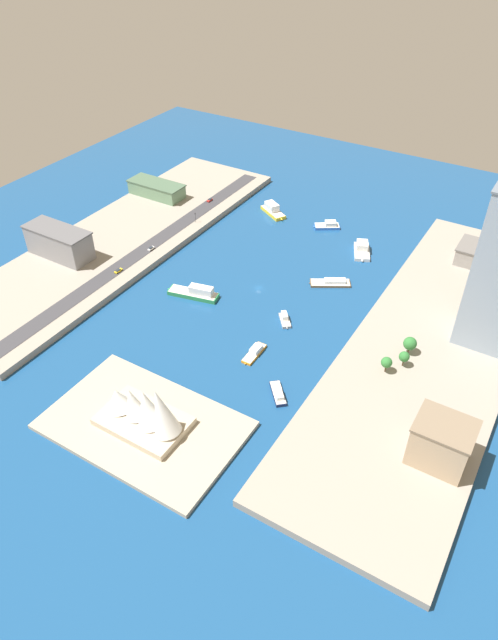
{
  "coord_description": "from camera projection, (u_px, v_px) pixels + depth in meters",
  "views": [
    {
      "loc": [
        -125.26,
        216.04,
        175.34
      ],
      "look_at": [
        -11.37,
        28.47,
        1.93
      ],
      "focal_mm": 31.81,
      "sensor_mm": 36.0,
      "label": 1
    }
  ],
  "objects": [
    {
      "name": "ground_plane",
      "position": [
        258.0,
        288.0,
        304.6
      ],
      "size": [
        440.0,
        440.0,
        0.0
      ],
      "primitive_type": "plane",
      "color": "navy"
    },
    {
      "name": "quay_west",
      "position": [
        434.0,
        346.0,
        264.67
      ],
      "size": [
        70.0,
        240.0,
        3.6
      ],
      "primitive_type": "cube",
      "color": "gray",
      "rests_on": "ground_plane"
    },
    {
      "name": "quay_east",
      "position": [
        123.0,
        239.0,
        342.31
      ],
      "size": [
        70.0,
        240.0,
        3.6
      ],
      "primitive_type": "cube",
      "color": "gray",
      "rests_on": "ground_plane"
    },
    {
      "name": "peninsula_point",
      "position": [
        144.0,
        425.0,
        227.63
      ],
      "size": [
        78.32,
        49.81,
        2.0
      ],
      "primitive_type": "cube",
      "color": "#A89E89",
      "rests_on": "ground_plane"
    },
    {
      "name": "road_strip",
      "position": [
        150.0,
        245.0,
        332.38
      ],
      "size": [
        9.86,
        228.0,
        0.15
      ],
      "primitive_type": "cube",
      "color": "#38383D",
      "rests_on": "quay_east"
    },
    {
      "name": "water_taxi_orange",
      "position": [
        255.0,
        352.0,
        262.01
      ],
      "size": [
        5.03,
        16.59,
        3.34
      ],
      "color": "orange",
      "rests_on": "ground_plane"
    },
    {
      "name": "patrol_launch_navy",
      "position": [
        278.0,
        394.0,
        241.09
      ],
      "size": [
        12.85,
        13.75,
        3.58
      ],
      "color": "#1E284C",
      "rests_on": "ground_plane"
    },
    {
      "name": "ferry_green_doubledeck",
      "position": [
        196.0,
        293.0,
        297.04
      ],
      "size": [
        28.88,
        13.14,
        6.83
      ],
      "color": "#2D8C4C",
      "rests_on": "ground_plane"
    },
    {
      "name": "catamaran_blue",
      "position": [
        328.0,
        225.0,
        355.6
      ],
      "size": [
        16.94,
        14.47,
        4.28
      ],
      "color": "blue",
      "rests_on": "ground_plane"
    },
    {
      "name": "ferry_yellow_fast",
      "position": [
        273.0,
        210.0,
        369.65
      ],
      "size": [
        21.51,
        16.73,
        6.87
      ],
      "color": "yellow",
      "rests_on": "ground_plane"
    },
    {
      "name": "barge_flat_brown",
      "position": [
        332.0,
        283.0,
        306.7
      ],
      "size": [
        22.19,
        17.12,
        3.03
      ],
      "color": "brown",
      "rests_on": "ground_plane"
    },
    {
      "name": "ferry_white_commuter",
      "position": [
        362.0,
        249.0,
        331.63
      ],
      "size": [
        15.58,
        20.62,
        6.07
      ],
      "color": "silver",
      "rests_on": "ground_plane"
    },
    {
      "name": "yacht_sleek_gray",
      "position": [
        285.0,
        319.0,
        281.19
      ],
      "size": [
        10.58,
        11.65,
        3.93
      ],
      "color": "#999EA3",
      "rests_on": "ground_plane"
    },
    {
      "name": "apartment_midrise_tan",
      "position": [
        441.0,
        442.0,
        205.62
      ],
      "size": [
        21.23,
        17.84,
        18.65
      ],
      "color": "tan",
      "rests_on": "quay_west"
    },
    {
      "name": "warehouse_low_gray",
      "position": [
        59.0,
        242.0,
        318.94
      ],
      "size": [
        39.81,
        16.28,
        16.75
      ],
      "color": "gray",
      "rests_on": "quay_east"
    },
    {
      "name": "terminal_long_green",
      "position": [
        157.0,
        189.0,
        381.22
      ],
      "size": [
        39.15,
        15.7,
        9.27
      ],
      "color": "slate",
      "rests_on": "quay_east"
    },
    {
      "name": "carpark_squat_concrete",
      "position": [
        489.0,
        257.0,
        312.73
      ],
      "size": [
        34.83,
        20.8,
        9.94
      ],
      "color": "gray",
      "rests_on": "quay_west"
    },
    {
      "name": "pickup_red",
      "position": [
        210.0,
        200.0,
        376.72
      ],
      "size": [
        1.94,
        4.66,
        1.52
      ],
      "color": "black",
      "rests_on": "road_strip"
    },
    {
      "name": "van_white",
      "position": [
        151.0,
        248.0,
        327.98
      ],
      "size": [
        1.88,
        4.56,
        1.71
      ],
      "color": "black",
      "rests_on": "road_strip"
    },
    {
      "name": "taxi_yellow_cab",
      "position": [
        118.0,
        271.0,
        309.75
      ],
      "size": [
        2.02,
        5.11,
        1.5
      ],
      "color": "black",
      "rests_on": "road_strip"
    },
    {
      "name": "traffic_light_waterfront",
      "position": [
        195.0,
        216.0,
        351.85
      ],
      "size": [
        0.36,
        0.36,
        6.5
      ],
      "color": "black",
      "rests_on": "quay_east"
    },
    {
      "name": "opera_landmark",
      "position": [
        144.0,
        411.0,
        221.23
      ],
      "size": [
        36.51,
        22.84,
        23.95
      ],
      "color": "#BCAD93",
      "rests_on": "peninsula_point"
    },
    {
      "name": "park_tree_cluster",
      "position": [
        403.0,
        351.0,
        250.63
      ],
      "size": [
        10.09,
        22.86,
        8.55
      ],
      "color": "brown",
      "rests_on": "quay_west"
    }
  ]
}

